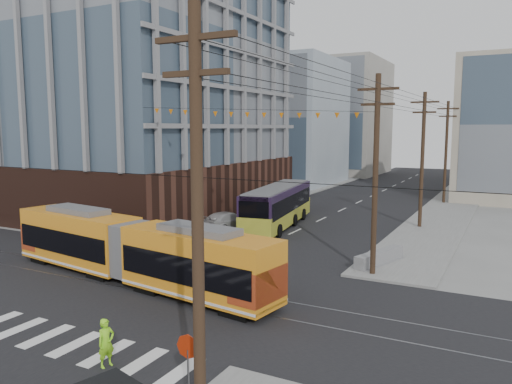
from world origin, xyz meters
TOP-DOWN VIEW (x-y plane):
  - ground at (0.00, 0.00)m, footprint 160.00×160.00m
  - office_building at (-22.00, 23.00)m, footprint 30.00×25.00m
  - bg_bldg_nw_near at (-17.00, 52.00)m, footprint 18.00×16.00m
  - bg_bldg_nw_far at (-14.00, 72.00)m, footprint 16.00×18.00m
  - utility_pole_near at (8.50, -6.00)m, footprint 0.30×0.30m
  - utility_pole_far at (8.50, 56.00)m, footprint 0.30×0.30m
  - streetcar at (-2.52, 4.05)m, footprint 18.04×5.13m
  - city_bus at (-2.13, 21.31)m, footprint 4.43×12.47m
  - parked_car_silver at (-5.45, 12.16)m, footprint 1.69×4.55m
  - parked_car_white at (-5.21, 18.27)m, footprint 2.92×5.28m
  - parked_car_grey at (-5.25, 26.25)m, footprint 2.61×5.18m
  - pedestrian at (3.12, -3.75)m, footprint 0.54×0.70m
  - stop_sign at (7.45, -5.04)m, footprint 0.74×0.74m
  - jersey_barrier at (8.30, 13.31)m, footprint 2.26×4.51m

SIDE VIEW (x-z plane):
  - ground at x=0.00m, z-range 0.00..0.00m
  - jersey_barrier at x=8.30m, z-range 0.00..0.88m
  - parked_car_grey at x=-5.25m, z-range 0.00..1.40m
  - parked_car_white at x=-5.21m, z-range 0.00..1.45m
  - parked_car_silver at x=-5.45m, z-range 0.00..1.49m
  - pedestrian at x=3.12m, z-range 0.00..1.70m
  - stop_sign at x=7.45m, z-range 0.00..2.34m
  - streetcar at x=-2.52m, z-range 0.00..3.44m
  - city_bus at x=-2.13m, z-range 0.00..3.46m
  - utility_pole_near at x=8.50m, z-range 0.00..11.00m
  - utility_pole_far at x=8.50m, z-range 0.00..11.00m
  - bg_bldg_nw_near at x=-17.00m, z-range 0.00..18.00m
  - bg_bldg_nw_far at x=-14.00m, z-range 0.00..20.00m
  - office_building at x=-22.00m, z-range 0.00..28.60m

